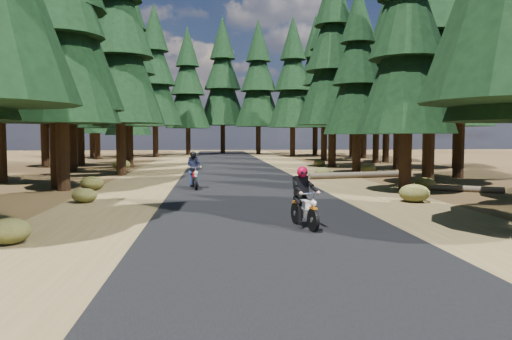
% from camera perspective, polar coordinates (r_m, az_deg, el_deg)
% --- Properties ---
extents(ground, '(120.00, 120.00, 0.00)m').
position_cam_1_polar(ground, '(14.36, 0.54, -4.80)').
color(ground, '#402D16').
rests_on(ground, ground).
extents(road, '(6.00, 100.00, 0.01)m').
position_cam_1_polar(road, '(19.30, -0.93, -2.52)').
color(road, black).
rests_on(road, ground).
extents(shoulder_l, '(3.20, 100.00, 0.01)m').
position_cam_1_polar(shoulder_l, '(19.51, -14.55, -2.58)').
color(shoulder_l, brown).
rests_on(shoulder_l, ground).
extents(shoulder_r, '(3.20, 100.00, 0.01)m').
position_cam_1_polar(shoulder_r, '(20.16, 12.23, -2.34)').
color(shoulder_r, brown).
rests_on(shoulder_r, ground).
extents(pine_forest, '(34.59, 55.08, 16.32)m').
position_cam_1_polar(pine_forest, '(35.65, -2.92, 13.19)').
color(pine_forest, black).
rests_on(pine_forest, ground).
extents(log_near, '(5.56, 1.58, 0.32)m').
position_cam_1_polar(log_near, '(26.15, 11.74, -0.55)').
color(log_near, '#4C4233').
rests_on(log_near, ground).
extents(log_far, '(3.12, 1.92, 0.24)m').
position_cam_1_polar(log_far, '(21.03, 21.86, -1.96)').
color(log_far, '#4C4233').
rests_on(log_far, ground).
extents(understory_shrubs, '(15.67, 29.24, 0.67)m').
position_cam_1_polar(understory_shrubs, '(22.14, -0.46, -0.97)').
color(understory_shrubs, '#474C1E').
rests_on(understory_shrubs, ground).
extents(rider_lead, '(0.80, 1.69, 1.45)m').
position_cam_1_polar(rider_lead, '(11.86, 5.55, -4.30)').
color(rider_lead, white).
rests_on(rider_lead, road).
extents(rider_follow, '(0.78, 1.77, 1.52)m').
position_cam_1_polar(rider_follow, '(20.53, -7.10, -0.73)').
color(rider_follow, maroon).
rests_on(rider_follow, road).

